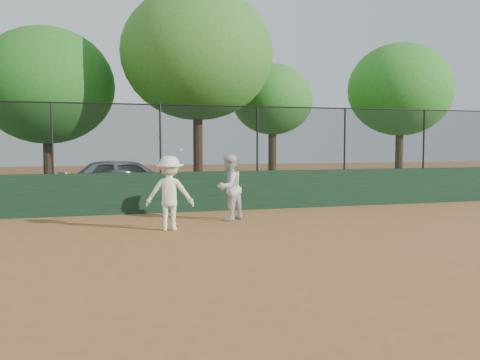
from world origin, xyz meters
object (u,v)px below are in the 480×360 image
object	(u,v)px
parked_car	(128,180)
tree_1	(46,86)
player_second	(229,187)
player_main	(170,193)
tree_3	(273,100)
tree_4	(400,90)
tree_2	(197,54)

from	to	relation	value
parked_car	tree_1	world-z (taller)	tree_1
player_second	player_main	distance (m)	2.11
player_second	tree_3	size ratio (longest dim) A/B	0.32
tree_4	player_second	bearing A→B (deg)	-143.46
tree_1	tree_2	bearing A→B (deg)	-18.04
player_second	player_main	bearing A→B (deg)	-4.56
player_second	tree_2	size ratio (longest dim) A/B	0.22
parked_car	tree_2	distance (m)	5.56
tree_3	parked_car	bearing A→B (deg)	-149.87
parked_car	tree_3	size ratio (longest dim) A/B	0.83
player_second	tree_2	world-z (taller)	tree_2
player_main	player_second	bearing A→B (deg)	32.92
parked_car	tree_3	bearing A→B (deg)	-61.33
parked_car	tree_4	distance (m)	13.11
tree_2	tree_3	world-z (taller)	tree_2
tree_4	tree_2	bearing A→B (deg)	-173.01
tree_1	tree_4	world-z (taller)	tree_4
tree_1	tree_3	world-z (taller)	tree_1
player_second	tree_3	distance (m)	10.31
player_second	tree_2	distance (m)	7.78
tree_1	tree_2	world-z (taller)	tree_2
player_main	tree_1	xyz separation A→B (m)	(-3.19, 9.24, 3.35)
player_second	tree_1	bearing A→B (deg)	-96.01
tree_1	tree_3	bearing A→B (deg)	4.09
player_second	parked_car	bearing A→B (deg)	-103.01
player_main	tree_3	world-z (taller)	tree_3
player_main	tree_4	bearing A→B (deg)	36.02
tree_2	player_main	bearing A→B (deg)	-107.15
player_second	tree_1	xyz separation A→B (m)	(-4.96, 8.10, 3.35)
player_second	tree_1	size ratio (longest dim) A/B	0.27
player_second	tree_2	bearing A→B (deg)	-132.29
player_second	tree_2	xyz separation A→B (m)	(0.53, 6.31, 4.51)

